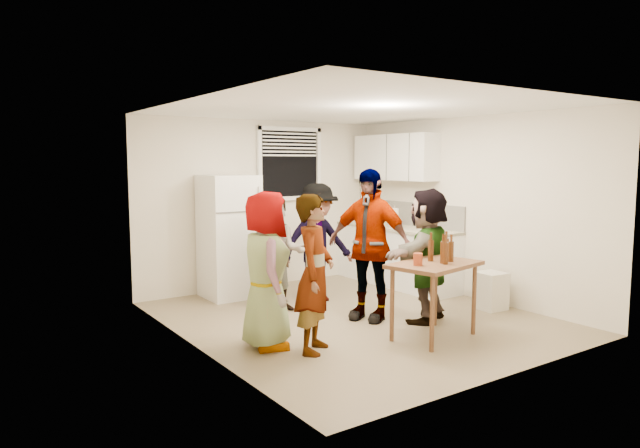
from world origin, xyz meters
TOP-DOWN VIEW (x-y plane):
  - room at (0.00, 0.00)m, footprint 4.00×4.50m
  - window at (0.45, 2.21)m, footprint 1.12×0.10m
  - refrigerator at (-0.75, 1.88)m, footprint 0.70×0.70m
  - counter_lower at (1.70, 1.15)m, footprint 0.60×2.20m
  - countertop at (1.70, 1.15)m, footprint 0.64×2.22m
  - backsplash at (1.99, 1.15)m, footprint 0.03×2.20m
  - upper_cabinets at (1.83, 1.35)m, footprint 0.34×1.60m
  - kettle at (1.65, 1.15)m, footprint 0.24×0.21m
  - paper_towel at (1.68, 1.17)m, footprint 0.13×0.13m
  - wine_bottle at (1.75, 2.00)m, footprint 0.08×0.08m
  - beer_bottle_counter at (1.60, 0.45)m, footprint 0.06×0.06m
  - blue_cup at (1.61, 0.42)m, footprint 0.08×0.08m
  - picture_frame at (1.92, 1.73)m, footprint 0.02×0.18m
  - trash_bin at (1.70, -0.66)m, footprint 0.35×0.35m
  - serving_table at (0.23, -1.09)m, footprint 1.07×0.82m
  - beer_bottle_table at (0.42, -1.14)m, footprint 0.06×0.06m
  - red_cup at (-0.03, -1.10)m, footprint 0.10×0.10m
  - guest_grey at (-1.40, -0.34)m, footprint 1.76×1.26m
  - guest_stripe at (-1.07, -0.73)m, footprint 1.49×1.54m
  - guest_back_left at (-0.58, 0.83)m, footprint 1.38×1.61m
  - guest_back_right at (0.11, 0.97)m, footprint 1.25×1.73m
  - guest_black at (0.12, -0.12)m, footprint 2.08×1.72m
  - guest_orange at (0.65, -0.56)m, footprint 1.98×2.04m

SIDE VIEW (x-z plane):
  - room at x=0.00m, z-range -1.25..1.25m
  - serving_table at x=0.23m, z-range -0.41..0.41m
  - guest_grey at x=-1.40m, z-range -0.25..0.25m
  - guest_stripe at x=-1.07m, z-range -0.19..0.19m
  - guest_back_left at x=-0.58m, z-range -0.28..0.28m
  - guest_back_right at x=0.11m, z-range -0.30..0.30m
  - guest_black at x=0.12m, z-range -0.22..0.22m
  - guest_orange at x=0.65m, z-range -0.23..0.23m
  - trash_bin at x=1.70m, z-range 0.01..0.49m
  - counter_lower at x=1.70m, z-range 0.00..0.86m
  - beer_bottle_table at x=0.42m, z-range 0.71..0.93m
  - red_cup at x=-0.03m, z-range 0.75..0.88m
  - refrigerator at x=-0.75m, z-range 0.00..1.70m
  - countertop at x=1.70m, z-range 0.86..0.90m
  - kettle at x=1.65m, z-range 0.81..0.99m
  - paper_towel at x=1.68m, z-range 0.76..1.04m
  - wine_bottle at x=1.75m, z-range 0.74..1.06m
  - beer_bottle_counter at x=1.60m, z-range 0.79..1.01m
  - blue_cup at x=1.61m, z-range 0.85..0.95m
  - picture_frame at x=1.92m, z-range 0.90..1.05m
  - backsplash at x=1.99m, z-range 0.90..1.26m
  - window at x=0.45m, z-range 1.32..2.38m
  - upper_cabinets at x=1.83m, z-range 1.60..2.30m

